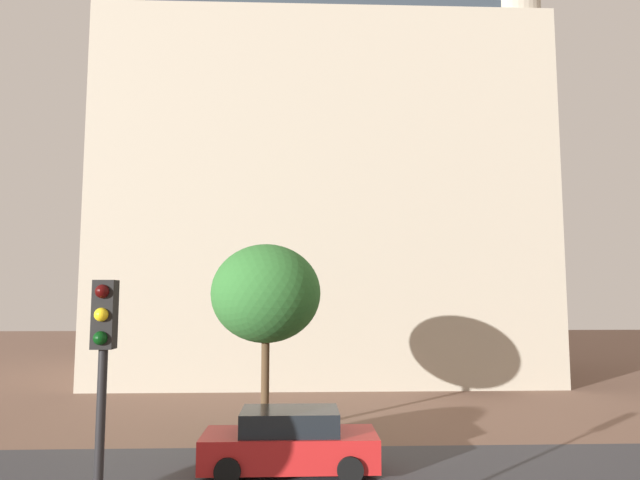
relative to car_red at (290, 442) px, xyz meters
The scene contains 4 objects.
landmark_building 21.41m from the car_red, 86.62° to the left, with size 23.53×13.36×41.08m.
car_red is the anchor object (origin of this frame).
traffic_light_pole 7.91m from the car_red, 108.11° to the right, with size 0.28×0.34×4.66m.
tree_curb_far 5.43m from the car_red, 102.91° to the left, with size 3.59×3.59×6.17m.
Camera 1 is at (-0.39, -3.77, 4.44)m, focal length 31.08 mm.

